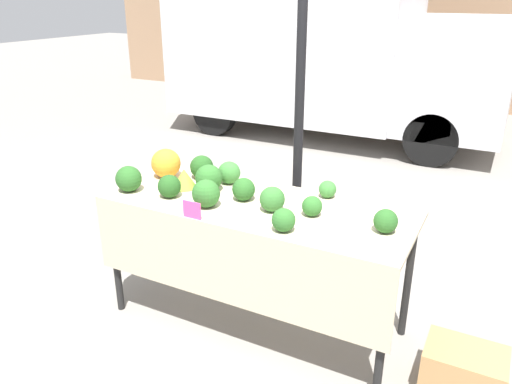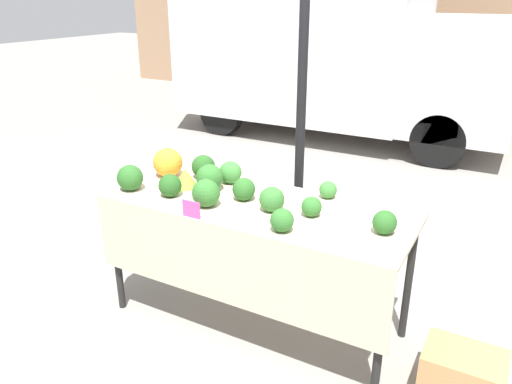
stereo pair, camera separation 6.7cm
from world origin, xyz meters
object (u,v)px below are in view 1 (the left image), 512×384
at_px(parked_truck, 324,51).
at_px(price_sign, 192,210).
at_px(produce_crate, 463,373).
at_px(orange_cauliflower, 166,163).

xyz_separation_m(parked_truck, price_sign, (1.17, -5.37, -0.36)).
bearing_deg(produce_crate, price_sign, -169.06).
height_order(orange_cauliflower, produce_crate, orange_cauliflower).
xyz_separation_m(price_sign, produce_crate, (1.62, 0.31, -0.82)).
relative_size(parked_truck, price_sign, 40.02).
bearing_deg(parked_truck, orange_cauliflower, -83.10).
bearing_deg(orange_cauliflower, parked_truck, 96.90).
bearing_deg(parked_truck, produce_crate, -61.10).
bearing_deg(produce_crate, orange_cauliflower, 174.74).
xyz_separation_m(orange_cauliflower, price_sign, (0.58, -0.52, -0.05)).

